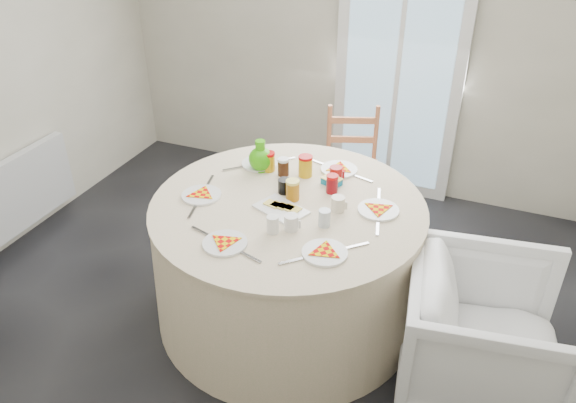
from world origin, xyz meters
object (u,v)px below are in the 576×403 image
at_px(radiator, 19,193).
at_px(table, 288,261).
at_px(armchair, 485,333).
at_px(wooden_chair, 352,169).
at_px(green_pitcher, 261,158).

bearing_deg(radiator, table, 0.14).
bearing_deg(armchair, radiator, 78.59).
relative_size(table, wooden_chair, 1.77).
relative_size(radiator, armchair, 1.22).
relative_size(wooden_chair, armchair, 1.12).
bearing_deg(green_pitcher, armchair, -31.70).
bearing_deg(table, armchair, -9.14).
height_order(radiator, green_pitcher, green_pitcher).
xyz_separation_m(wooden_chair, armchair, (1.11, -1.30, -0.08)).
distance_m(wooden_chair, armchair, 1.71).
relative_size(table, armchair, 1.98).
distance_m(wooden_chair, green_pitcher, 0.97).
bearing_deg(wooden_chair, radiator, -172.57).
height_order(radiator, wooden_chair, wooden_chair).
bearing_deg(radiator, wooden_chair, 26.97).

